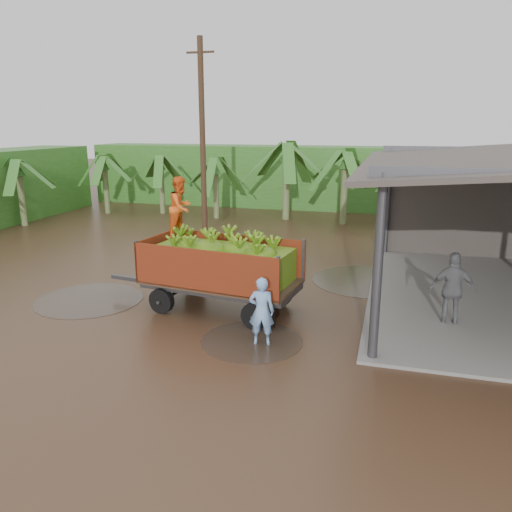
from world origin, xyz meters
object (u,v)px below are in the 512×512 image
Objects in this scene: man_blue at (262,311)px; banana_trailer at (220,265)px; utility_pole at (203,140)px; man_grey at (453,290)px.

banana_trailer is at bearing -56.06° from man_blue.
man_blue is at bearing -62.29° from utility_pole.
man_grey is 0.23× the size of utility_pole.
banana_trailer is 9.51m from utility_pole.
man_grey is (4.27, 2.31, 0.15)m from man_blue.
utility_pole is (-5.31, 10.10, 3.42)m from man_blue.
banana_trailer reaches higher than man_grey.
banana_trailer is 0.69× the size of utility_pole.
banana_trailer is 2.51m from man_blue.
banana_trailer is 3.61× the size of man_blue.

